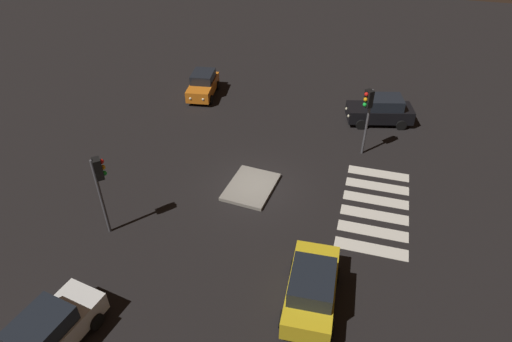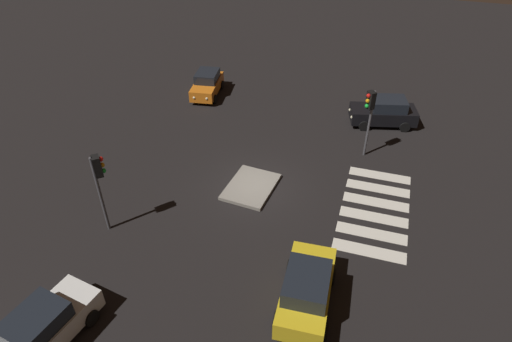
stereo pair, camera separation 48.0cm
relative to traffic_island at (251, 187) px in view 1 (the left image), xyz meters
name	(u,v)px [view 1 (the left image)]	position (x,y,z in m)	size (l,w,h in m)	color
ground_plane	(256,186)	(0.22, -0.21, -0.09)	(80.00, 80.00, 0.00)	black
traffic_island	(251,187)	(0.00, 0.00, 0.00)	(3.22, 2.54, 0.18)	gray
car_white	(49,332)	(-10.48, 4.15, 0.75)	(4.11, 2.34, 1.71)	silver
car_black	(381,110)	(8.75, -5.97, 0.78)	(2.66, 4.32, 1.77)	black
car_orange	(203,85)	(9.32, 6.25, 0.71)	(3.90, 2.17, 1.63)	orange
car_yellow	(312,288)	(-6.19, -4.21, 0.80)	(4.24, 2.13, 1.81)	gold
traffic_light_west	(100,178)	(-4.69, 5.24, 2.93)	(0.54, 0.53, 3.98)	#47474C
traffic_light_east	(368,107)	(4.77, -5.14, 2.95)	(0.54, 0.53, 4.00)	#47474C
crosswalk_near	(375,207)	(0.22, -6.28, -0.08)	(6.45, 3.20, 0.02)	silver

